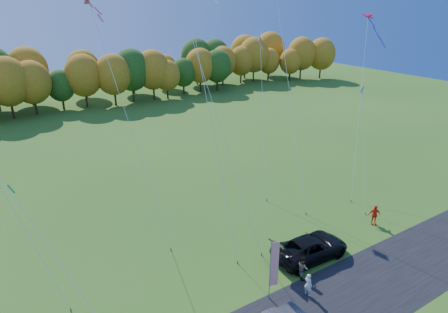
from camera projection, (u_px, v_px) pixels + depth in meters
ground at (272, 280)px, 26.95m from camera, size 160.00×160.00×0.00m
tree_line at (74, 108)px, 70.05m from camera, size 116.00×12.00×10.00m
black_suv at (310, 247)px, 29.09m from camera, size 5.99×2.97×1.63m
person_tailgate_a at (308, 284)px, 25.33m from camera, size 0.45×0.62×1.59m
person_tailgate_b at (303, 268)px, 26.88m from camera, size 0.90×0.99×1.66m
person_east at (374, 215)px, 33.39m from camera, size 1.10×0.90×1.75m
feather_flag at (274, 263)px, 24.43m from camera, size 0.53×0.25×4.24m
kite_delta_blue at (195, 49)px, 27.54m from camera, size 5.70×12.06×29.91m
kite_parafoil_orange at (286, 67)px, 36.12m from camera, size 5.17×11.82×24.20m
kite_delta_red at (193, 2)px, 26.66m from camera, size 2.42×8.54×22.43m
kite_parafoil_rainbow at (360, 104)px, 39.11m from camera, size 9.21×7.40×16.65m
kite_diamond_yellow at (20, 221)px, 23.44m from camera, size 3.70×5.61×11.45m
kite_diamond_green at (51, 251)px, 22.25m from camera, size 4.18×6.48×9.54m
kite_diamond_white at (263, 117)px, 37.62m from camera, size 3.39×5.97×15.29m
kite_diamond_pink at (131, 129)px, 28.55m from camera, size 3.13×6.52×18.47m
kite_diamond_blue_low at (364, 150)px, 35.77m from camera, size 3.49×4.88×10.63m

